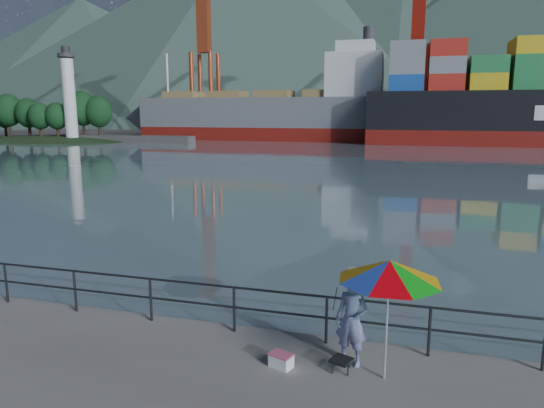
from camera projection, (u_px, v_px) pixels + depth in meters
The scene contains 11 objects.
harbor_water at pixel (392, 129), 132.09m from camera, with size 500.00×280.00×0.00m, color slate.
far_dock at pixel (438, 136), 94.44m from camera, with size 200.00×40.00×0.40m, color #514F4C.
guardrail at pixel (191, 304), 10.66m from camera, with size 22.00×0.06×1.03m.
mountains at pixel (506, 31), 188.64m from camera, with size 600.00×332.80×80.00m.
lighthouse_islet at pixel (46, 138), 82.31m from camera, with size 48.00×26.40×19.20m.
fisherman at pixel (352, 321), 8.99m from camera, with size 0.63×0.41×1.72m, color navy.
beach_umbrella at pixel (389, 271), 8.26m from camera, with size 2.28×2.28×2.20m.
folding_stool at pixel (341, 364), 8.87m from camera, with size 0.46×0.46×0.23m.
cooler_bag at pixel (281, 361), 9.00m from camera, with size 0.41×0.27×0.24m, color white.
fishing_rod at pixel (334, 340), 10.07m from camera, with size 0.02×0.02×1.96m, color black.
bulk_carrier at pixel (280, 114), 83.77m from camera, with size 45.82×7.93×14.50m.
Camera 1 is at (4.43, -7.50, 4.68)m, focal length 32.00 mm.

